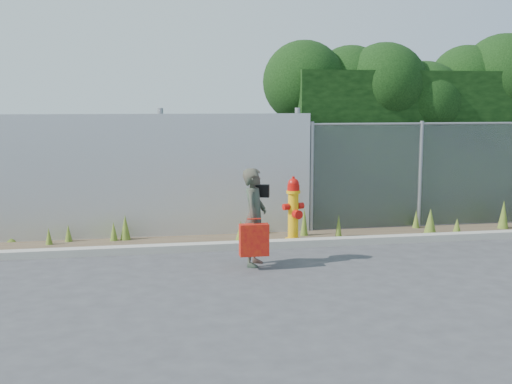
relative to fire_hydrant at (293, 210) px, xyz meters
name	(u,v)px	position (x,y,z in m)	size (l,w,h in m)	color
ground	(296,276)	(-0.50, -2.18, -0.55)	(80.00, 80.00, 0.00)	#3A3A3C
curb	(269,244)	(-0.50, -0.38, -0.49)	(16.00, 0.22, 0.12)	#9C988D
weed_strip	(328,230)	(0.70, 0.25, -0.42)	(16.00, 1.35, 0.54)	#4C3C2B
corrugated_fence	(72,178)	(-3.75, 0.83, 0.55)	(8.50, 0.21, 2.30)	#B6B9BD
chainlink_fence	(471,173)	(3.75, 0.82, 0.48)	(6.50, 0.07, 2.05)	gray
hedge	(453,116)	(3.86, 1.85, 1.57)	(7.85, 2.06, 3.82)	black
fire_hydrant	(293,210)	(0.00, 0.00, 0.00)	(0.38, 0.34, 1.14)	#E8A90C
woman	(254,217)	(-0.95, -1.46, 0.17)	(0.53, 0.35, 1.45)	#0E5C41
red_tote_bag	(254,240)	(-1.01, -1.72, -0.11)	(0.42, 0.15, 0.55)	#9F090F
black_shoulder_bag	(261,191)	(-0.83, -1.31, 0.54)	(0.25, 0.10, 0.19)	black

